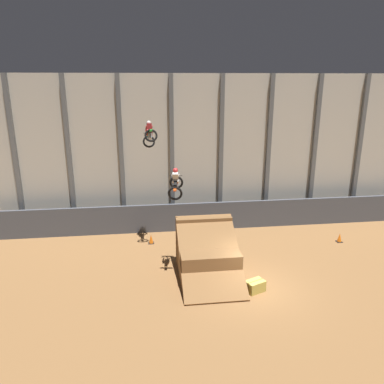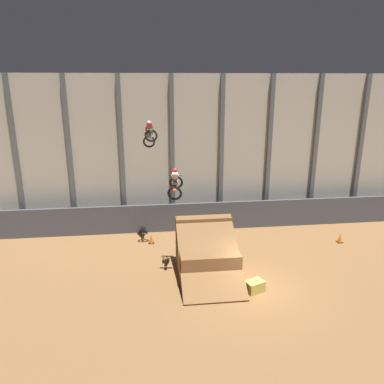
% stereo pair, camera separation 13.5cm
% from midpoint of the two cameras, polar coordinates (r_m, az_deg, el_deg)
% --- Properties ---
extents(ground_plane, '(60.00, 60.00, 0.00)m').
position_cam_midpoint_polar(ground_plane, '(19.46, 9.37, -14.29)').
color(ground_plane, olive).
extents(arena_back_wall, '(32.00, 0.40, 10.37)m').
position_cam_midpoint_polar(arena_back_wall, '(26.10, 4.21, 6.17)').
color(arena_back_wall, beige).
rests_on(arena_back_wall, ground_plane).
extents(lower_barrier, '(31.36, 0.20, 1.94)m').
position_cam_midpoint_polar(lower_barrier, '(25.96, 4.59, -3.57)').
color(lower_barrier, '#474C56').
rests_on(lower_barrier, ground_plane).
extents(dirt_ramp, '(3.10, 4.52, 2.86)m').
position_cam_midpoint_polar(dirt_ramp, '(20.24, 2.11, -9.59)').
color(dirt_ramp, brown).
rests_on(dirt_ramp, ground_plane).
extents(rider_bike_left_air, '(0.88, 1.73, 1.66)m').
position_cam_midpoint_polar(rider_bike_left_air, '(21.89, -6.65, 8.67)').
color(rider_bike_left_air, black).
extents(rider_bike_right_air, '(0.93, 1.85, 1.54)m').
position_cam_midpoint_polar(rider_bike_right_air, '(19.02, -2.71, 1.27)').
color(rider_bike_right_air, black).
extents(traffic_cone_near_ramp, '(0.36, 0.36, 0.58)m').
position_cam_midpoint_polar(traffic_cone_near_ramp, '(25.79, 21.42, -6.51)').
color(traffic_cone_near_ramp, black).
rests_on(traffic_cone_near_ramp, ground_plane).
extents(traffic_cone_arena_edge, '(0.36, 0.36, 0.58)m').
position_cam_midpoint_polar(traffic_cone_arena_edge, '(23.99, -6.41, -7.15)').
color(traffic_cone_arena_edge, black).
rests_on(traffic_cone_arena_edge, ground_plane).
extents(hay_bale_trackside, '(1.06, 0.90, 0.57)m').
position_cam_midpoint_polar(hay_bale_trackside, '(19.11, 9.40, -13.95)').
color(hay_bale_trackside, '#CCB751').
rests_on(hay_bale_trackside, ground_plane).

